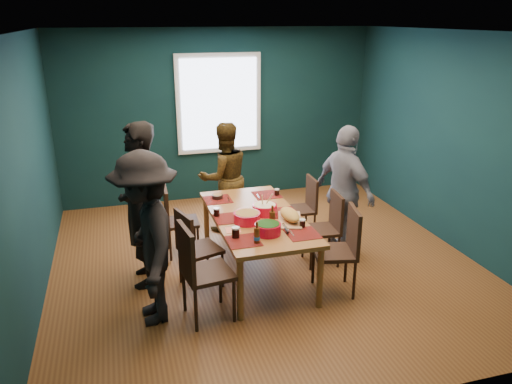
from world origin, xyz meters
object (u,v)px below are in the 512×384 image
person_right (345,192)px  chair_right_mid (328,223)px  dining_table (257,221)px  chair_left_near (198,266)px  person_back (224,177)px  chair_left_far (175,216)px  chair_right_far (305,203)px  person_far_left (140,206)px  bowl_herbs (268,228)px  person_near_left (147,239)px  cutting_board (290,216)px  chair_left_mid (193,244)px  bowl_salad (247,217)px  bowl_dumpling (265,209)px  chair_right_near (343,244)px

person_right → chair_right_mid: bearing=105.2°
dining_table → chair_left_near: chair_left_near is taller
person_back → chair_left_far: bearing=29.4°
chair_right_mid → person_right: 0.45m
chair_right_far → chair_left_near: bearing=-136.5°
person_far_left → bowl_herbs: 1.42m
chair_left_far → bowl_herbs: size_ratio=3.22×
dining_table → person_back: 1.37m
person_near_left → person_right: bearing=105.7°
chair_left_near → person_near_left: (-0.45, 0.15, 0.27)m
person_right → cutting_board: (-0.88, -0.47, -0.03)m
chair_left_far → chair_right_far: 1.74m
person_near_left → cutting_board: (1.56, 0.34, -0.07)m
chair_left_mid → chair_right_far: chair_left_mid is taller
dining_table → bowl_salad: size_ratio=6.61×
bowl_herbs → person_near_left: bearing=-176.2°
person_right → cutting_board: person_right is taller
person_back → cutting_board: person_back is taller
chair_right_mid → person_far_left: person_far_left is taller
chair_left_near → bowl_salad: size_ratio=3.47×
cutting_board → person_near_left: bearing=-149.8°
dining_table → bowl_dumpling: (0.10, 0.02, 0.13)m
dining_table → chair_right_far: size_ratio=2.27×
chair_right_mid → person_right: size_ratio=0.54×
chair_right_mid → person_right: bearing=36.2°
chair_right_near → person_far_left: 2.23m
chair_left_far → person_right: 2.12m
chair_right_far → bowl_herbs: bowl_herbs is taller
dining_table → chair_left_near: bearing=-137.2°
person_right → bowl_herbs: person_right is taller
chair_left_mid → chair_right_near: (1.53, -0.52, 0.04)m
chair_left_near → bowl_dumpling: 1.20m
chair_left_near → chair_right_near: chair_left_near is taller
chair_left_far → chair_right_far: bearing=2.9°
person_back → bowl_herbs: 1.88m
person_near_left → bowl_herbs: 1.23m
dining_table → cutting_board: cutting_board is taller
dining_table → bowl_dumpling: 0.17m
chair_left_mid → cutting_board: bearing=-24.6°
person_near_left → chair_right_far: bearing=120.0°
chair_left_mid → bowl_dumpling: 0.90m
chair_left_near → bowl_salad: bearing=33.6°
chair_right_far → chair_right_mid: bearing=-88.1°
chair_right_near → bowl_salad: bearing=165.3°
chair_left_near → chair_right_mid: bearing=16.5°
chair_left_near → bowl_dumpling: bearing=32.1°
chair_right_mid → person_far_left: bearing=-179.0°
dining_table → person_back: person_back is taller
chair_left_far → chair_left_mid: size_ratio=0.98×
dining_table → chair_right_far: bearing=40.7°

